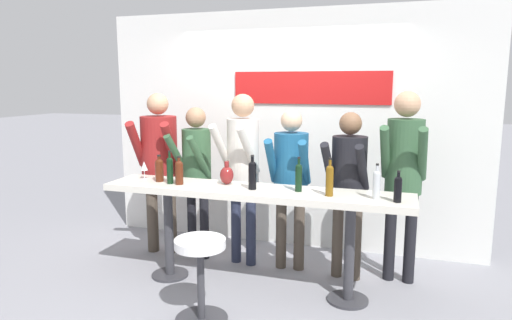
% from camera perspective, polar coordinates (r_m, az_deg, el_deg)
% --- Properties ---
extents(ground_plane, '(40.00, 40.00, 0.00)m').
position_cam_1_polar(ground_plane, '(4.44, -0.32, -15.64)').
color(ground_plane, gray).
extents(back_wall, '(4.42, 0.12, 2.71)m').
position_cam_1_polar(back_wall, '(5.30, 4.10, 3.79)').
color(back_wall, silver).
rests_on(back_wall, ground_plane).
extents(tasting_table, '(2.82, 0.52, 0.95)m').
position_cam_1_polar(tasting_table, '(4.16, -0.33, -5.50)').
color(tasting_table, silver).
rests_on(tasting_table, ground_plane).
extents(bar_stool, '(0.43, 0.43, 0.69)m').
position_cam_1_polar(bar_stool, '(3.73, -6.95, -13.10)').
color(bar_stool, '#333338').
rests_on(bar_stool, ground_plane).
extents(person_far_left, '(0.53, 0.63, 1.79)m').
position_cam_1_polar(person_far_left, '(5.12, -12.02, 0.52)').
color(person_far_left, '#473D33').
rests_on(person_far_left, ground_plane).
extents(person_left, '(0.43, 0.54, 1.65)m').
position_cam_1_polar(person_left, '(4.91, -7.48, -0.59)').
color(person_left, black).
rests_on(person_left, ground_plane).
extents(person_center_left, '(0.45, 0.58, 1.79)m').
position_cam_1_polar(person_center_left, '(4.67, -1.69, 0.11)').
color(person_center_left, '#23283D').
rests_on(person_center_left, ground_plane).
extents(person_center, '(0.42, 0.52, 1.64)m').
position_cam_1_polar(person_center, '(4.57, 4.36, -1.52)').
color(person_center, '#473D33').
rests_on(person_center, ground_plane).
extents(person_center_right, '(0.44, 0.54, 1.63)m').
position_cam_1_polar(person_center_right, '(4.42, 11.48, -2.10)').
color(person_center_right, '#473D33').
rests_on(person_center_right, ground_plane).
extents(person_right, '(0.42, 0.56, 1.82)m').
position_cam_1_polar(person_right, '(4.45, 18.01, -0.55)').
color(person_right, black).
rests_on(person_right, ground_plane).
extents(wine_bottle_0, '(0.07, 0.07, 0.31)m').
position_cam_1_polar(wine_bottle_0, '(4.07, -0.44, -1.73)').
color(wine_bottle_0, black).
rests_on(wine_bottle_0, tasting_table).
extents(wine_bottle_1, '(0.06, 0.06, 0.31)m').
position_cam_1_polar(wine_bottle_1, '(4.01, 5.35, -2.01)').
color(wine_bottle_1, black).
rests_on(wine_bottle_1, tasting_table).
extents(wine_bottle_2, '(0.06, 0.06, 0.26)m').
position_cam_1_polar(wine_bottle_2, '(3.81, 17.32, -3.33)').
color(wine_bottle_2, black).
rests_on(wine_bottle_2, tasting_table).
extents(wine_bottle_3, '(0.08, 0.08, 0.27)m').
position_cam_1_polar(wine_bottle_3, '(4.34, -9.58, -1.39)').
color(wine_bottle_3, '#4C1E0F').
rests_on(wine_bottle_3, tasting_table).
extents(wine_bottle_4, '(0.06, 0.06, 0.30)m').
position_cam_1_polar(wine_bottle_4, '(3.86, 14.84, -2.83)').
color(wine_bottle_4, '#B7BCC1').
rests_on(wine_bottle_4, tasting_table).
extents(wine_bottle_5, '(0.06, 0.06, 0.32)m').
position_cam_1_polar(wine_bottle_5, '(4.38, -10.72, -1.11)').
color(wine_bottle_5, black).
rests_on(wine_bottle_5, tasting_table).
extents(wine_bottle_6, '(0.08, 0.08, 0.26)m').
position_cam_1_polar(wine_bottle_6, '(4.50, -12.00, -1.09)').
color(wine_bottle_6, '#4C1E0F').
rests_on(wine_bottle_6, tasting_table).
extents(wine_bottle_7, '(0.07, 0.07, 0.33)m').
position_cam_1_polar(wine_bottle_7, '(3.88, 9.19, -2.34)').
color(wine_bottle_7, brown).
rests_on(wine_bottle_7, tasting_table).
extents(wine_glass_0, '(0.07, 0.07, 0.18)m').
position_cam_1_polar(wine_glass_0, '(4.65, -13.80, -0.80)').
color(wine_glass_0, silver).
rests_on(wine_glass_0, tasting_table).
extents(decorative_vase, '(0.13, 0.13, 0.22)m').
position_cam_1_polar(decorative_vase, '(4.30, -3.67, -1.87)').
color(decorative_vase, maroon).
rests_on(decorative_vase, tasting_table).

